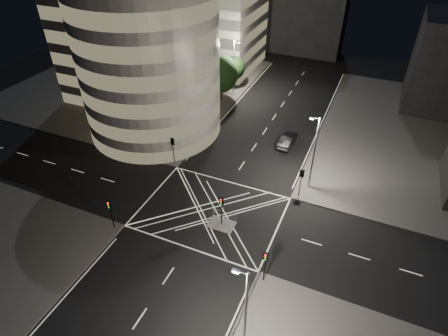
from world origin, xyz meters
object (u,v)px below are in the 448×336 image
at_px(street_lamp_left_near, 186,111).
at_px(street_lamp_left_far, 234,66).
at_px(central_island, 221,224).
at_px(traffic_signal_nr, 265,261).
at_px(traffic_signal_nl, 110,209).
at_px(traffic_signal_island, 221,206).
at_px(traffic_signal_fl, 173,146).
at_px(street_lamp_right_near, 245,312).
at_px(traffic_signal_fr, 301,178).
at_px(street_lamp_right_far, 314,152).
at_px(sedan, 287,140).

distance_m(street_lamp_left_near, street_lamp_left_far, 18.00).
height_order(central_island, traffic_signal_nr, traffic_signal_nr).
height_order(traffic_signal_nl, traffic_signal_island, same).
height_order(traffic_signal_fl, street_lamp_right_near, street_lamp_right_near).
relative_size(street_lamp_left_far, street_lamp_right_near, 1.00).
relative_size(traffic_signal_fr, street_lamp_right_far, 0.40).
height_order(street_lamp_left_near, street_lamp_right_far, same).
height_order(traffic_signal_nl, traffic_signal_fr, same).
distance_m(traffic_signal_nl, street_lamp_left_near, 18.99).
height_order(traffic_signal_island, street_lamp_left_near, street_lamp_left_near).
relative_size(traffic_signal_nl, street_lamp_right_near, 0.40).
relative_size(traffic_signal_fl, street_lamp_left_near, 0.40).
distance_m(traffic_signal_nl, sedan, 27.74).
height_order(traffic_signal_fr, sedan, traffic_signal_fr).
bearing_deg(street_lamp_left_far, street_lamp_left_near, -90.00).
distance_m(traffic_signal_nl, traffic_signal_nr, 17.60).
bearing_deg(street_lamp_right_near, traffic_signal_fr, 91.75).
height_order(traffic_signal_fr, traffic_signal_island, same).
bearing_deg(street_lamp_left_far, street_lamp_right_near, -66.79).
bearing_deg(street_lamp_left_near, street_lamp_right_near, -54.03).
xyz_separation_m(central_island, street_lamp_left_far, (-11.44, 31.50, 5.47)).
distance_m(traffic_signal_fl, street_lamp_left_near, 5.86).
height_order(traffic_signal_fl, traffic_signal_island, same).
bearing_deg(street_lamp_left_near, street_lamp_left_far, 90.00).
height_order(traffic_signal_fl, street_lamp_left_near, street_lamp_left_near).
xyz_separation_m(street_lamp_left_near, street_lamp_left_far, (0.00, 18.00, 0.00)).
height_order(central_island, street_lamp_left_far, street_lamp_left_far).
bearing_deg(street_lamp_right_near, street_lamp_left_far, 113.21).
height_order(traffic_signal_island, street_lamp_right_near, street_lamp_right_near).
bearing_deg(street_lamp_left_near, traffic_signal_nr, -45.87).
relative_size(traffic_signal_island, street_lamp_right_far, 0.40).
xyz_separation_m(traffic_signal_fl, traffic_signal_nr, (17.60, -13.60, 0.00)).
bearing_deg(sedan, street_lamp_right_far, 123.09).
distance_m(traffic_signal_island, street_lamp_left_near, 17.89).
xyz_separation_m(street_lamp_left_near, street_lamp_right_far, (18.87, -3.00, 0.00)).
bearing_deg(street_lamp_left_near, traffic_signal_nl, -88.06).
height_order(street_lamp_left_far, street_lamp_right_far, same).
bearing_deg(street_lamp_right_far, street_lamp_left_far, 131.94).
bearing_deg(street_lamp_left_far, traffic_signal_nr, -63.64).
height_order(street_lamp_left_far, street_lamp_right_near, same).
xyz_separation_m(traffic_signal_fl, traffic_signal_fr, (17.60, 0.00, 0.00)).
relative_size(street_lamp_left_far, street_lamp_right_far, 1.00).
xyz_separation_m(traffic_signal_fl, street_lamp_left_far, (-0.64, 23.20, 2.63)).
bearing_deg(traffic_signal_fr, traffic_signal_island, -129.33).
bearing_deg(traffic_signal_nr, street_lamp_right_near, -84.96).
bearing_deg(sedan, traffic_signal_nl, 63.83).
distance_m(traffic_signal_nr, street_lamp_right_far, 16.03).
height_order(central_island, traffic_signal_island, traffic_signal_island).
relative_size(traffic_signal_fl, traffic_signal_nr, 1.00).
bearing_deg(street_lamp_left_far, sedan, -42.19).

